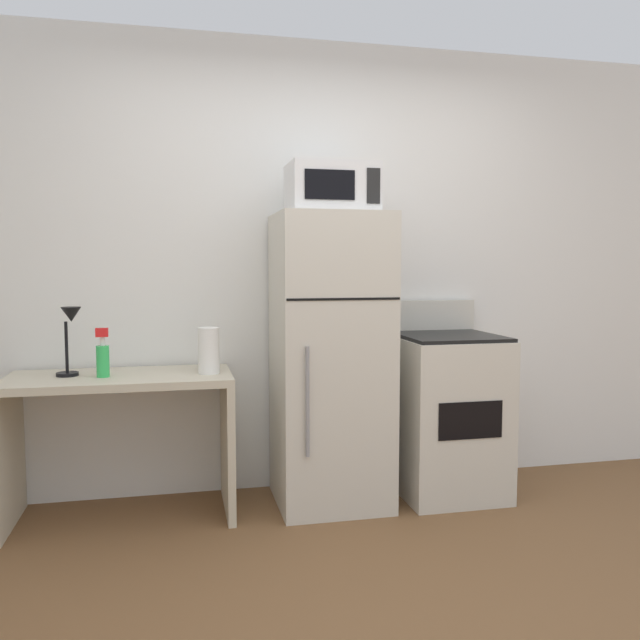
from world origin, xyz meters
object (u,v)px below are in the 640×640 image
at_px(refrigerator, 330,360).
at_px(desk_lamp, 70,329).
at_px(oven_range, 447,413).
at_px(paper_towel_roll, 209,351).
at_px(desk, 121,419).
at_px(spray_bottle, 103,358).
at_px(microwave, 332,189).

bearing_deg(refrigerator, desk_lamp, 178.58).
bearing_deg(oven_range, desk_lamp, 178.94).
distance_m(refrigerator, oven_range, 0.76).
bearing_deg(oven_range, paper_towel_roll, -178.90).
height_order(paper_towel_roll, oven_range, oven_range).
xyz_separation_m(desk_lamp, paper_towel_roll, (0.69, -0.06, -0.12)).
bearing_deg(refrigerator, oven_range, -0.36).
height_order(desk, desk_lamp, desk_lamp).
height_order(desk, spray_bottle, spray_bottle).
relative_size(desk, desk_lamp, 3.20).
distance_m(desk_lamp, oven_range, 2.10).
relative_size(desk, paper_towel_roll, 4.71).
distance_m(desk_lamp, paper_towel_roll, 0.70).
bearing_deg(desk, oven_range, -0.69).
relative_size(desk_lamp, spray_bottle, 1.42).
distance_m(spray_bottle, refrigerator, 1.19).
height_order(desk, refrigerator, refrigerator).
bearing_deg(desk_lamp, spray_bottle, -20.57).
relative_size(desk, spray_bottle, 4.54).
bearing_deg(oven_range, refrigerator, 179.64).
bearing_deg(spray_bottle, oven_range, 0.68).
xyz_separation_m(paper_towel_roll, oven_range, (1.35, 0.03, -0.40)).
relative_size(refrigerator, oven_range, 1.44).
bearing_deg(microwave, spray_bottle, -179.73).
distance_m(spray_bottle, microwave, 1.47).
distance_m(desk, paper_towel_roll, 0.57).
bearing_deg(spray_bottle, desk, 30.13).
bearing_deg(paper_towel_roll, oven_range, 1.10).
bearing_deg(refrigerator, spray_bottle, -178.71).
relative_size(desk_lamp, paper_towel_roll, 1.47).
xyz_separation_m(spray_bottle, microwave, (1.18, 0.01, 0.87)).
distance_m(desk, spray_bottle, 0.34).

